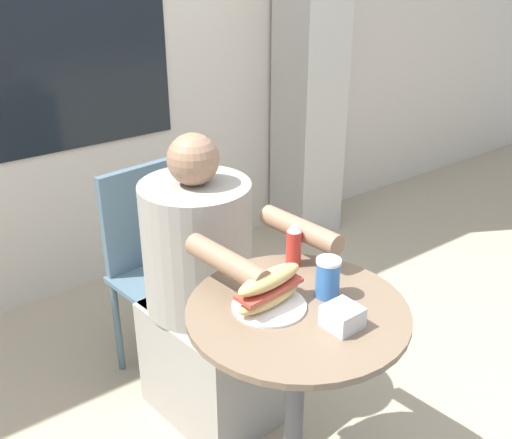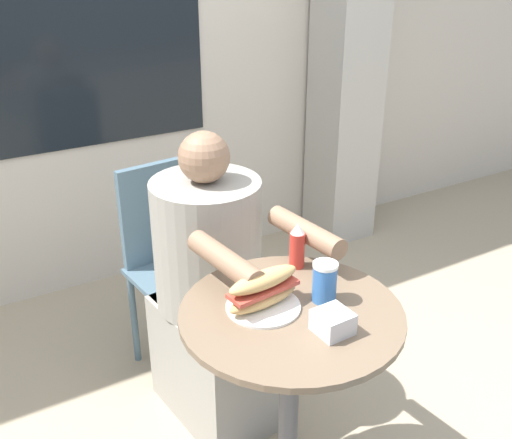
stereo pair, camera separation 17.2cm
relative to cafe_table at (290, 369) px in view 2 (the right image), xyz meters
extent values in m
cube|color=beige|center=(0.00, 1.70, 0.87)|extent=(8.00, 0.08, 2.80)
cube|color=black|center=(-0.25, 1.65, 0.89)|extent=(1.54, 0.01, 1.33)
cube|color=#B2ADA3|center=(1.34, 1.48, 0.67)|extent=(0.31, 0.31, 2.40)
cylinder|color=brown|center=(0.00, 0.00, 0.19)|extent=(0.63, 0.63, 0.02)
cylinder|color=#515156|center=(0.00, 0.00, -0.16)|extent=(0.06, 0.06, 0.70)
cube|color=slate|center=(0.01, 0.78, -0.09)|extent=(0.42, 0.42, 0.02)
cube|color=slate|center=(-0.01, 0.95, 0.13)|extent=(0.35, 0.07, 0.42)
cylinder|color=slate|center=(0.19, 0.63, -0.31)|extent=(0.03, 0.03, 0.43)
cylinder|color=slate|center=(-0.13, 0.59, -0.31)|extent=(0.03, 0.03, 0.43)
cylinder|color=slate|center=(0.16, 0.96, -0.31)|extent=(0.03, 0.03, 0.43)
cylinder|color=slate|center=(-0.17, 0.92, -0.31)|extent=(0.03, 0.03, 0.43)
cube|color=gray|center=(0.02, 0.48, -0.30)|extent=(0.41, 0.52, 0.45)
cylinder|color=gray|center=(0.01, 0.56, 0.16)|extent=(0.38, 0.38, 0.47)
sphere|color=#8E6B51|center=(0.01, 0.56, 0.48)|extent=(0.17, 0.17, 0.17)
cylinder|color=#8E6B51|center=(0.20, 0.23, 0.30)|extent=(0.10, 0.31, 0.07)
cylinder|color=#8E6B51|center=(-0.10, 0.20, 0.30)|extent=(0.10, 0.31, 0.07)
cylinder|color=white|center=(-0.06, 0.05, 0.21)|extent=(0.21, 0.21, 0.01)
ellipsoid|color=tan|center=(-0.06, 0.05, 0.24)|extent=(0.23, 0.09, 0.05)
cube|color=#B74233|center=(-0.06, 0.05, 0.26)|extent=(0.21, 0.09, 0.01)
ellipsoid|color=tan|center=(-0.06, 0.05, 0.29)|extent=(0.23, 0.09, 0.05)
cylinder|color=#336BB7|center=(0.11, 0.00, 0.26)|extent=(0.07, 0.07, 0.11)
cylinder|color=white|center=(0.11, 0.00, 0.32)|extent=(0.07, 0.07, 0.01)
cube|color=silver|center=(0.04, -0.13, 0.23)|extent=(0.09, 0.09, 0.06)
cylinder|color=red|center=(0.15, 0.20, 0.26)|extent=(0.05, 0.05, 0.12)
cone|color=white|center=(0.15, 0.20, 0.34)|extent=(0.04, 0.04, 0.03)
camera|label=1|loc=(-0.93, -1.05, 1.14)|focal=42.00mm
camera|label=2|loc=(-0.78, -1.14, 1.14)|focal=42.00mm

